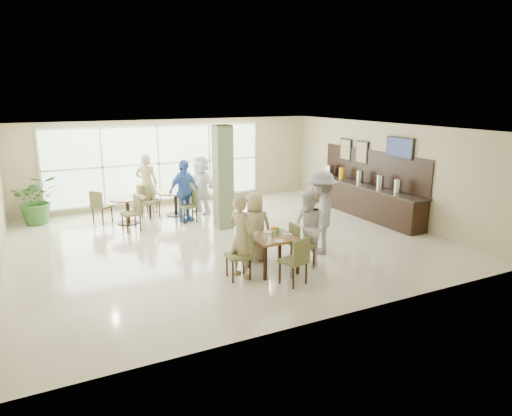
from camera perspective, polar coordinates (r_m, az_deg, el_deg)
name	(u,v)px	position (r m, az deg, el deg)	size (l,w,h in m)	color
ground	(228,241)	(11.51, -3.58, -4.13)	(10.00, 10.00, 0.00)	beige
room_shell	(226,174)	(11.10, -3.71, 4.26)	(10.00, 10.00, 10.00)	white
window_bank	(159,164)	(15.17, -12.07, 5.45)	(7.00, 0.04, 7.00)	silver
column	(223,177)	(12.39, -4.15, 3.85)	(0.45, 0.45, 2.80)	#70825A
main_table	(273,241)	(9.40, 2.14, -4.15)	(0.89, 0.89, 0.75)	brown
round_table_left	(127,204)	(13.41, -15.78, 0.47)	(1.04, 1.04, 0.75)	brown
round_table_right	(176,196)	(14.01, -10.03, 1.48)	(1.17, 1.17, 0.75)	brown
chairs_main_table	(272,250)	(9.41, 2.03, -5.25)	(1.99, 2.05, 0.95)	olive
chairs_table_left	(128,207)	(13.42, -15.72, 0.11)	(2.00, 1.74, 0.95)	olive
chairs_table_right	(178,200)	(14.00, -9.77, 1.01)	(2.18, 1.85, 0.95)	olive
tabletop_clutter	(274,234)	(9.35, 2.30, -3.22)	(0.76, 0.82, 0.21)	white
buffet_counter	(363,197)	(14.18, 13.29, 1.32)	(0.64, 4.70, 1.95)	black
wall_tv	(400,148)	(13.27, 17.54, 7.20)	(0.06, 1.00, 0.58)	black
framed_art_a	(362,152)	(14.50, 13.09, 6.81)	(0.05, 0.55, 0.70)	black
framed_art_b	(346,149)	(15.12, 11.15, 7.19)	(0.05, 0.55, 0.70)	black
potted_plant	(37,199)	(14.28, -25.71, 0.97)	(1.25, 1.25, 1.39)	#366D2B
teen_left	(241,236)	(9.06, -1.85, -3.56)	(0.61, 0.40, 1.68)	tan
teen_far	(255,227)	(9.96, -0.16, -2.38)	(0.75, 0.41, 1.53)	tan
teen_right	(309,229)	(9.70, 6.61, -2.59)	(0.80, 0.62, 1.64)	white
teen_standing	(321,212)	(10.51, 8.12, -0.53)	(1.24, 0.72, 1.93)	#99999C
adult_a	(184,191)	(13.19, -8.99, 2.12)	(1.05, 0.60, 1.80)	#4376C9
adult_b	(201,185)	(14.11, -6.89, 2.93)	(1.65, 0.71, 1.78)	white
adult_standing	(147,183)	(14.44, -13.53, 3.00)	(0.67, 0.44, 1.83)	tan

